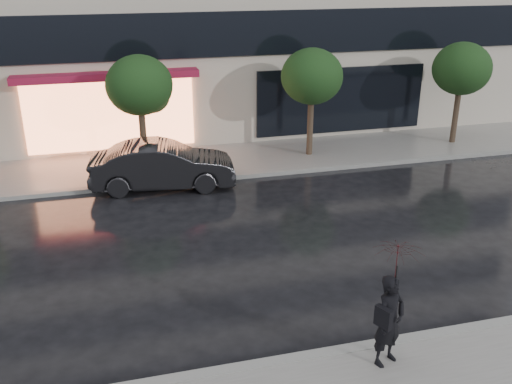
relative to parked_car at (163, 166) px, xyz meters
name	(u,v)px	position (x,y,z in m)	size (l,w,h in m)	color
ground	(335,322)	(2.55, -8.30, -0.75)	(120.00, 120.00, 0.00)	black
sidewalk_far	(229,160)	(2.55, 1.95, -0.69)	(60.00, 3.50, 0.12)	slate
curb_near	(356,349)	(2.55, -9.30, -0.68)	(60.00, 0.25, 0.14)	gray
curb_far	(240,176)	(2.55, 0.20, -0.68)	(60.00, 0.25, 0.14)	gray
tree_mid_west	(141,87)	(-0.39, 1.73, 2.17)	(2.20, 2.20, 3.99)	#33261C
tree_mid_east	(313,78)	(5.61, 1.73, 2.17)	(2.20, 2.20, 3.99)	#33261C
tree_far_east	(463,70)	(11.61, 1.73, 2.17)	(2.20, 2.20, 3.99)	#33261C
parked_car	(163,166)	(0.00, 0.00, 0.00)	(1.58, 4.54, 1.49)	black
pedestrian_with_umbrella	(394,290)	(2.92, -9.79, 0.85)	(1.14, 1.15, 2.35)	black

